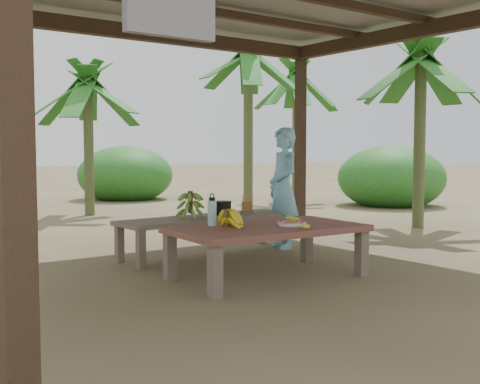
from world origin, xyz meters
TOP-DOWN VIEW (x-y plane):
  - ground at (0.00, 0.00)m, footprint 80.00×80.00m
  - work_table at (0.08, -0.28)m, footprint 1.86×1.11m
  - bench at (0.32, 1.11)m, footprint 2.23×0.72m
  - ripe_banana_bunch at (-0.31, -0.16)m, footprint 0.32×0.28m
  - plate at (0.27, -0.42)m, footprint 0.28×0.28m
  - loose_banana_front at (0.22, -0.67)m, footprint 0.16×0.08m
  - loose_banana_side at (0.53, -0.13)m, footprint 0.14×0.13m
  - water_flask at (-0.33, 0.04)m, footprint 0.08×0.08m
  - green_banana_stalk at (0.06, 1.09)m, footprint 0.30×0.30m
  - cooking_pot at (0.53, 1.11)m, footprint 0.19×0.19m
  - skewer_rack at (0.86, 1.09)m, footprint 0.18×0.09m
  - woman at (1.34, 0.98)m, footprint 0.49×0.62m
  - banana_plant_ne at (3.42, 4.48)m, footprint 1.80×1.80m
  - banana_plant_n at (0.85, 5.98)m, footprint 1.80×1.80m
  - banana_plant_e at (4.34, 1.24)m, footprint 1.80×1.80m
  - banana_plant_far at (6.00, 6.04)m, footprint 1.80×1.80m

SIDE VIEW (x-z plane):
  - ground at x=0.00m, z-range 0.00..0.00m
  - bench at x=0.32m, z-range 0.17..0.62m
  - work_table at x=0.08m, z-range 0.18..0.68m
  - plate at x=0.27m, z-range 0.50..0.54m
  - loose_banana_front at x=0.22m, z-range 0.50..0.54m
  - loose_banana_side at x=0.53m, z-range 0.50..0.54m
  - cooking_pot at x=0.53m, z-range 0.45..0.61m
  - skewer_rack at x=0.86m, z-range 0.45..0.69m
  - ripe_banana_bunch at x=-0.31m, z-range 0.50..0.69m
  - green_banana_stalk at x=0.06m, z-range 0.45..0.77m
  - water_flask at x=-0.33m, z-range 0.47..0.78m
  - woman at x=1.34m, z-range 0.00..1.50m
  - banana_plant_n at x=0.85m, z-range 0.89..3.61m
  - banana_plant_e at x=4.34m, z-range 0.97..3.89m
  - banana_plant_far at x=6.00m, z-range 1.11..4.32m
  - banana_plant_ne at x=3.42m, z-range 1.16..4.46m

